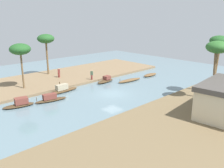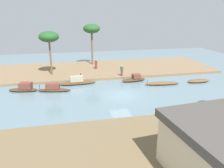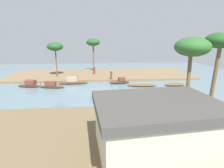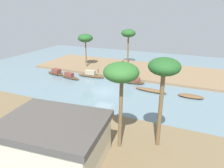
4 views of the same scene
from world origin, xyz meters
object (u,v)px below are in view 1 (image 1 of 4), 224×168
Objects in this scene: sampan_with_red_awning at (51,99)px; sampan_with_tall_canopy at (106,80)px; sampan_near_left_bank at (20,104)px; palm_tree_left_far at (20,50)px; palm_tree_right_tall at (218,48)px; palm_tree_right_short at (219,43)px; sampan_open_hull at (150,75)px; person_by_mooring at (59,74)px; palm_tree_left_near at (46,40)px; person_on_near_bank at (92,75)px; sampan_foreground at (62,90)px; mooring_post at (60,84)px; sampan_downstream_large at (130,80)px.

sampan_with_tall_canopy is at bearing -159.82° from sampan_with_red_awning.
sampan_near_left_bank is 9.16m from palm_tree_left_far.
palm_tree_right_short reaches higher than palm_tree_right_tall.
person_by_mooring reaches higher than sampan_open_hull.
sampan_with_tall_canopy is at bearing -77.39° from palm_tree_right_tall.
sampan_near_left_bank is 0.53× the size of palm_tree_left_near.
sampan_near_left_bank is at bearing -111.92° from person_on_near_bank.
sampan_foreground is at bearing -109.91° from person_on_near_bank.
sampan_with_tall_canopy is 8.12m from mooring_post.
sampan_open_hull is 23.51m from palm_tree_left_far.
palm_tree_right_tall reaches higher than sampan_near_left_bank.
palm_tree_left_far is (0.50, -7.14, 5.90)m from sampan_with_red_awning.
palm_tree_left_near is (14.11, -13.37, 6.66)m from sampan_open_hull.
person_by_mooring is 9.37m from palm_tree_left_far.
sampan_with_red_awning is at bearing 46.13° from mooring_post.
sampan_open_hull is 0.52× the size of palm_tree_left_far.
sampan_with_tall_canopy is 0.51× the size of palm_tree_left_near.
sampan_open_hull is at bearing 168.71° from sampan_foreground.
sampan_foreground reaches higher than mooring_post.
mooring_post is (7.86, -1.99, 0.41)m from sampan_with_tall_canopy.
mooring_post reaches higher than sampan_with_red_awning.
palm_tree_right_short is (-15.41, 15.86, 7.02)m from sampan_foreground.
sampan_foreground is 3.12× the size of person_on_near_bank.
palm_tree_right_short is at bearing -9.06° from person_on_near_bank.
sampan_with_red_awning is (11.72, 2.02, 0.02)m from sampan_with_tall_canopy.
sampan_near_left_bank is 0.58× the size of palm_tree_left_far.
sampan_downstream_large is at bearing -172.43° from sampan_near_left_bank.
mooring_post is at bearing 88.67° from person_by_mooring.
person_on_near_bank is at bearing 111.32° from palm_tree_left_near.
sampan_open_hull is 0.47× the size of palm_tree_left_near.
palm_tree_left_near is 9.34m from palm_tree_left_far.
sampan_foreground is 0.66× the size of palm_tree_right_short.
palm_tree_right_tall is (-8.70, 27.80, 0.24)m from palm_tree_left_near.
mooring_post is 11.21m from palm_tree_left_near.
palm_tree_left_near reaches higher than sampan_foreground.
palm_tree_right_tall is 3.38m from palm_tree_right_short.
palm_tree_left_far is at bearing -20.08° from sampan_open_hull.
sampan_with_tall_canopy is 0.87× the size of sampan_with_red_awning.
person_on_near_bank is at bearing -168.33° from sampan_foreground.
mooring_post is at bearing -123.46° from sampan_with_red_awning.
sampan_near_left_bank is 0.49× the size of palm_tree_right_short.
sampan_open_hull is 2.10× the size of person_by_mooring.
sampan_with_red_awning is 2.56× the size of person_on_near_bank.
palm_tree_right_tall is (-19.30, 15.79, 6.70)m from sampan_near_left_bank.
sampan_with_red_awning is at bearing -43.81° from palm_tree_right_tall.
palm_tree_right_tall is 0.95× the size of palm_tree_right_short.
sampan_with_tall_canopy is 18.57m from palm_tree_right_tall.
palm_tree_right_tall is at bearing 95.96° from sampan_with_tall_canopy.
palm_tree_right_tall reaches higher than person_on_near_bank.
sampan_with_red_awning is at bearing 4.09° from sampan_downstream_large.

